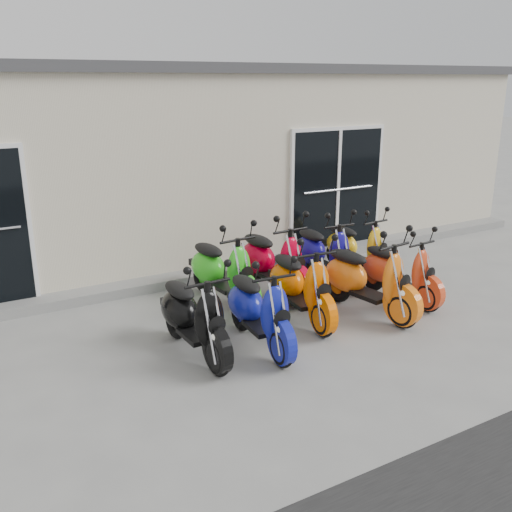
% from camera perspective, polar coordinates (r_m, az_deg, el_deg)
% --- Properties ---
extents(ground, '(80.00, 80.00, 0.00)m').
position_cam_1_polar(ground, '(7.73, 2.23, -6.46)').
color(ground, gray).
rests_on(ground, ground).
extents(building, '(14.00, 6.00, 3.20)m').
position_cam_1_polar(building, '(11.90, -11.28, 9.66)').
color(building, beige).
rests_on(building, ground).
extents(roof_cap, '(14.20, 6.20, 0.16)m').
position_cam_1_polar(roof_cap, '(11.81, -11.77, 17.76)').
color(roof_cap, '#3F3F42').
rests_on(roof_cap, building).
extents(front_step, '(14.00, 0.40, 0.15)m').
position_cam_1_polar(front_step, '(9.36, -4.34, -1.71)').
color(front_step, gray).
rests_on(front_step, ground).
extents(door_right, '(2.02, 0.08, 2.22)m').
position_cam_1_polar(door_right, '(10.52, 8.09, 6.97)').
color(door_right, black).
rests_on(door_right, front_step).
extents(scooter_front_black, '(0.67, 1.72, 1.25)m').
position_cam_1_polar(scooter_front_black, '(6.61, -6.33, -4.90)').
color(scooter_front_black, black).
rests_on(scooter_front_black, ground).
extents(scooter_front_blue, '(0.73, 1.72, 1.24)m').
position_cam_1_polar(scooter_front_blue, '(6.78, 0.30, -4.29)').
color(scooter_front_blue, '#131C9F').
rests_on(scooter_front_blue, ground).
extents(scooter_front_orange_a, '(0.79, 1.78, 1.27)m').
position_cam_1_polar(scooter_front_orange_a, '(7.56, 4.49, -1.90)').
color(scooter_front_orange_a, '#FF6400').
rests_on(scooter_front_orange_a, ground).
extents(scooter_front_orange_b, '(0.88, 1.85, 1.32)m').
position_cam_1_polar(scooter_front_orange_b, '(7.87, 11.18, -1.22)').
color(scooter_front_orange_b, orange).
rests_on(scooter_front_orange_b, ground).
extents(scooter_front_red, '(0.71, 1.63, 1.17)m').
position_cam_1_polar(scooter_front_red, '(8.49, 14.19, -0.60)').
color(scooter_front_red, red).
rests_on(scooter_front_red, ground).
extents(scooter_back_green, '(0.81, 1.81, 1.30)m').
position_cam_1_polar(scooter_back_green, '(8.09, -3.39, -0.48)').
color(scooter_back_green, '#33D421').
rests_on(scooter_back_green, ground).
extents(scooter_back_red, '(0.78, 1.85, 1.34)m').
position_cam_1_polar(scooter_back_red, '(8.45, 1.73, 0.45)').
color(scooter_back_red, red).
rests_on(scooter_back_red, ground).
extents(scooter_back_blue, '(0.67, 1.70, 1.24)m').
position_cam_1_polar(scooter_back_blue, '(9.04, 6.83, 1.17)').
color(scooter_back_blue, '#150E87').
rests_on(scooter_back_blue, ground).
extents(scooter_back_yellow, '(0.74, 1.66, 1.19)m').
position_cam_1_polar(scooter_back_yellow, '(9.51, 10.14, 1.64)').
color(scooter_back_yellow, yellow).
rests_on(scooter_back_yellow, ground).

